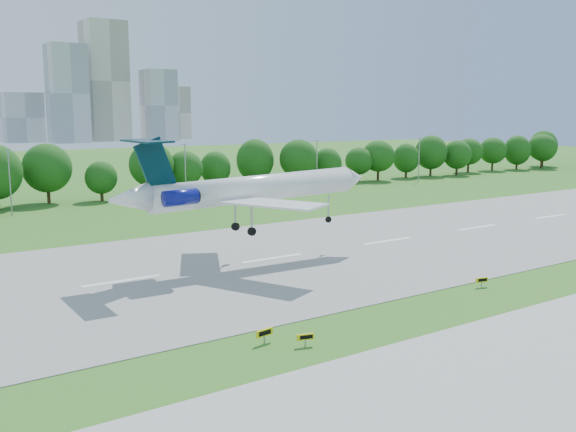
# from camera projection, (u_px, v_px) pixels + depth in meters

# --- Properties ---
(ground) EXTENTS (600.00, 600.00, 0.00)m
(ground) POSITION_uv_depth(u_px,v_px,m) (413.00, 306.00, 62.07)
(ground) COLOR #296019
(ground) RESTS_ON ground
(runway) EXTENTS (400.00, 45.00, 0.08)m
(runway) POSITION_uv_depth(u_px,v_px,m) (273.00, 259.00, 82.42)
(runway) COLOR gray
(runway) RESTS_ON ground
(tree_line) EXTENTS (288.40, 8.40, 10.40)m
(tree_line) POSITION_uv_depth(u_px,v_px,m) (100.00, 172.00, 136.01)
(tree_line) COLOR #382314
(tree_line) RESTS_ON ground
(light_poles) EXTENTS (175.90, 0.25, 12.19)m
(light_poles) POSITION_uv_depth(u_px,v_px,m) (104.00, 176.00, 126.45)
(light_poles) COLOR gray
(light_poles) RESTS_ON ground
(skyline) EXTENTS (127.00, 52.00, 80.00)m
(skyline) POSITION_uv_depth(u_px,v_px,m) (101.00, 96.00, 431.31)
(skyline) COLOR #B2B2B7
(skyline) RESTS_ON ground
(airliner) EXTENTS (35.79, 26.16, 12.13)m
(airliner) POSITION_uv_depth(u_px,v_px,m) (244.00, 189.00, 78.64)
(airliner) COLOR white
(airliner) RESTS_ON ground
(taxi_sign_left) EXTENTS (1.69, 0.43, 1.18)m
(taxi_sign_left) POSITION_uv_depth(u_px,v_px,m) (264.00, 333.00, 52.01)
(taxi_sign_left) COLOR gray
(taxi_sign_left) RESTS_ON ground
(taxi_sign_centre) EXTENTS (1.44, 0.58, 1.02)m
(taxi_sign_centre) POSITION_uv_depth(u_px,v_px,m) (305.00, 337.00, 51.36)
(taxi_sign_centre) COLOR gray
(taxi_sign_centre) RESTS_ON ground
(taxi_sign_right) EXTENTS (1.48, 0.51, 1.04)m
(taxi_sign_right) POSITION_uv_depth(u_px,v_px,m) (482.00, 280.00, 68.93)
(taxi_sign_right) COLOR gray
(taxi_sign_right) RESTS_ON ground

